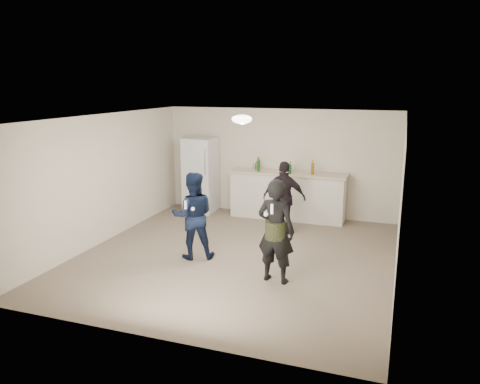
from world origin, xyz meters
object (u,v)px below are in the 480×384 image
(man, at_px, (193,216))
(spectator, at_px, (284,198))
(fridge, at_px, (201,175))
(shaker, at_px, (255,167))
(woman, at_px, (276,231))
(counter, at_px, (287,196))

(man, relative_size, spectator, 1.03)
(fridge, xyz_separation_m, shaker, (1.36, 0.04, 0.28))
(man, xyz_separation_m, woman, (1.65, -0.51, 0.05))
(man, xyz_separation_m, spectator, (1.19, 1.91, -0.02))
(fridge, bearing_deg, man, -68.55)
(shaker, relative_size, man, 0.11)
(fridge, xyz_separation_m, woman, (2.81, -3.44, -0.07))
(counter, relative_size, fridge, 1.44)
(fridge, distance_m, shaker, 1.39)
(shaker, distance_m, woman, 3.79)
(man, height_order, spectator, man)
(counter, relative_size, woman, 1.57)
(fridge, bearing_deg, counter, 1.87)
(woman, bearing_deg, man, -9.72)
(counter, xyz_separation_m, fridge, (-2.15, -0.07, 0.38))
(fridge, relative_size, spectator, 1.18)
(shaker, relative_size, spectator, 0.11)
(fridge, xyz_separation_m, man, (1.15, -2.93, -0.12))
(man, relative_size, woman, 0.94)
(fridge, relative_size, shaker, 10.59)
(man, bearing_deg, fridge, -93.16)
(fridge, distance_m, woman, 4.44)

